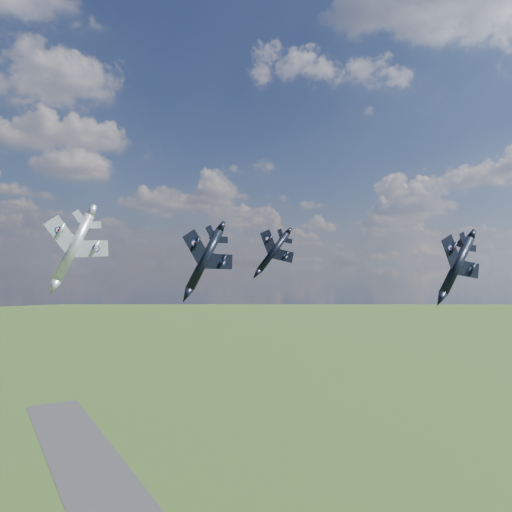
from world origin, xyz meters
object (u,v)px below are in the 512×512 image
jet_lead_navy (205,260)px  jet_right_navy (457,266)px  jet_high_navy (273,252)px  jet_left_silver (73,247)px

jet_lead_navy → jet_right_navy: 40.75m
jet_right_navy → jet_high_navy: 38.00m
jet_lead_navy → jet_right_navy: bearing=-37.2°
jet_right_navy → jet_left_silver: jet_left_silver is taller
jet_high_navy → jet_left_silver: size_ratio=0.93×
jet_right_navy → jet_left_silver: bearing=156.7°
jet_high_navy → jet_lead_navy: bearing=-142.6°
jet_high_navy → jet_left_silver: 43.25m
jet_lead_navy → jet_high_navy: jet_high_navy is taller
jet_lead_navy → jet_high_navy: 25.50m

